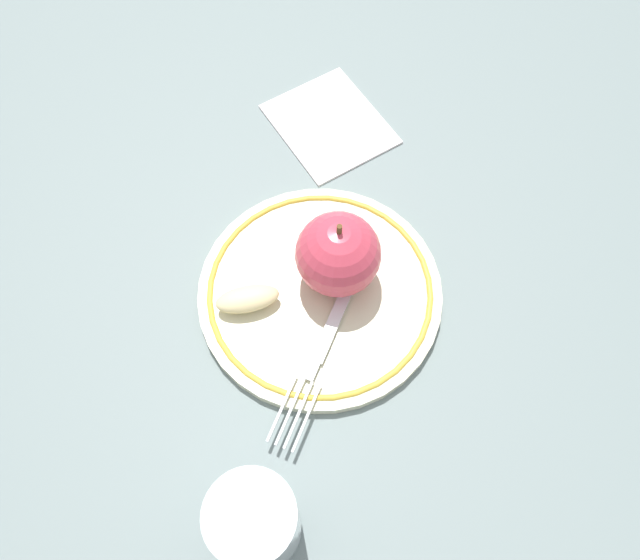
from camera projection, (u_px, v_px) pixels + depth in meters
ground_plane at (311, 278)px, 0.63m from camera, size 2.00×2.00×0.00m
plate at (320, 292)px, 0.62m from camera, size 0.24×0.24×0.01m
apple_red_whole at (338, 254)px, 0.58m from camera, size 0.08×0.08×0.09m
apple_slice_front at (247, 299)px, 0.60m from camera, size 0.06×0.07×0.02m
fork at (322, 348)px, 0.58m from camera, size 0.07×0.18×0.00m
drinking_glass at (256, 523)px, 0.48m from camera, size 0.07×0.07×0.11m
napkin_folded at (330, 123)px, 0.72m from camera, size 0.16×0.15×0.01m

